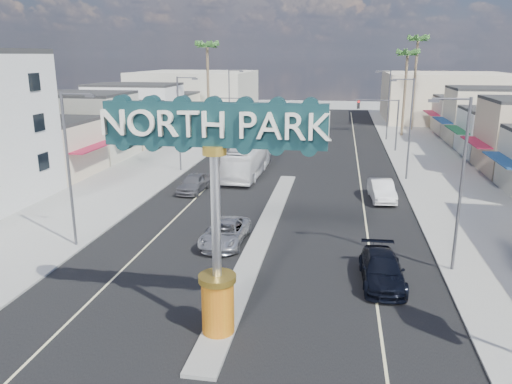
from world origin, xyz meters
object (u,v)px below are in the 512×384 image
(traffic_signal_right, at_px, (382,115))
(streetlight_r_near, at_px, (459,177))
(streetlight_r_mid, at_px, (409,124))
(streetlight_r_far, at_px, (387,102))
(streetlight_l_mid, at_px, (180,119))
(suv_left, at_px, (225,232))
(car_parked_right, at_px, (382,190))
(palm_right_far, at_px, (418,44))
(city_bus, at_px, (248,159))
(gateway_sign, at_px, (215,194))
(suv_right, at_px, (382,270))
(palm_left_far, at_px, (207,50))
(car_parked_left, at_px, (194,183))
(streetlight_l_far, at_px, (230,99))
(streetlight_l_near, at_px, (71,163))
(traffic_signal_left, at_px, (226,112))
(palm_right_mid, at_px, (407,57))

(traffic_signal_right, relative_size, streetlight_r_near, 0.67)
(streetlight_r_mid, bearing_deg, streetlight_r_far, 90.00)
(streetlight_l_mid, xyz_separation_m, streetlight_r_mid, (20.87, 0.00, 0.00))
(suv_left, height_order, car_parked_right, car_parked_right)
(palm_right_far, bearing_deg, city_bus, -120.22)
(gateway_sign, height_order, suv_right, gateway_sign)
(traffic_signal_right, bearing_deg, car_parked_right, -93.48)
(palm_left_far, xyz_separation_m, suv_left, (11.00, -38.11, -10.80))
(palm_left_far, xyz_separation_m, car_parked_right, (20.91, -27.00, -10.71))
(car_parked_left, height_order, car_parked_right, car_parked_right)
(gateway_sign, xyz_separation_m, car_parked_right, (7.91, 21.02, -5.14))
(streetlight_l_far, bearing_deg, city_bus, -73.76)
(streetlight_l_near, bearing_deg, car_parked_right, 35.33)
(streetlight_l_far, xyz_separation_m, car_parked_right, (18.34, -29.00, -4.28))
(streetlight_r_near, distance_m, city_bus, 24.50)
(car_parked_right, bearing_deg, streetlight_l_near, -149.68)
(gateway_sign, distance_m, palm_right_far, 62.20)
(streetlight_l_near, xyz_separation_m, car_parked_right, (18.34, 13.00, -4.28))
(traffic_signal_left, height_order, car_parked_left, traffic_signal_left)
(palm_right_far, height_order, city_bus, palm_right_far)
(streetlight_r_mid, bearing_deg, palm_left_far, 139.52)
(suv_right, xyz_separation_m, car_parked_left, (-14.03, 14.94, 0.04))
(city_bus, bearing_deg, palm_right_far, 60.85)
(streetlight_l_mid, xyz_separation_m, city_bus, (6.54, -0.44, -3.53))
(streetlight_r_far, bearing_deg, palm_right_far, 65.45)
(suv_left, height_order, car_parked_left, car_parked_left)
(streetlight_r_near, bearing_deg, streetlight_r_mid, 90.00)
(traffic_signal_right, xyz_separation_m, palm_left_far, (-22.18, 6.01, 7.22))
(streetlight_r_far, height_order, palm_right_mid, palm_right_mid)
(car_parked_left, bearing_deg, car_parked_right, 4.59)
(car_parked_left, distance_m, city_bus, 7.48)
(traffic_signal_right, relative_size, car_parked_right, 1.26)
(car_parked_right, bearing_deg, streetlight_l_mid, 154.10)
(streetlight_l_far, xyz_separation_m, palm_right_mid, (23.43, 4.00, 5.54))
(city_bus, bearing_deg, streetlight_r_mid, 2.84)
(palm_left_far, xyz_separation_m, palm_right_far, (28.00, 12.00, 0.89))
(gateway_sign, bearing_deg, city_bus, 98.04)
(palm_left_far, bearing_deg, streetlight_l_mid, -82.69)
(streetlight_r_mid, xyz_separation_m, palm_right_mid, (2.57, 26.00, 5.54))
(streetlight_l_near, height_order, palm_left_far, palm_left_far)
(palm_left_far, xyz_separation_m, city_bus, (9.10, -20.44, -9.96))
(streetlight_l_mid, distance_m, palm_right_far, 41.53)
(gateway_sign, xyz_separation_m, suv_left, (-2.00, 9.91, -5.23))
(streetlight_l_far, bearing_deg, streetlight_l_near, -90.00)
(suv_right, bearing_deg, streetlight_r_mid, 78.43)
(streetlight_r_far, distance_m, suv_left, 42.22)
(palm_right_mid, relative_size, suv_left, 2.39)
(streetlight_l_far, bearing_deg, streetlight_r_mid, -46.52)
(palm_left_far, height_order, palm_right_mid, palm_left_far)
(city_bus, bearing_deg, traffic_signal_right, 48.89)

